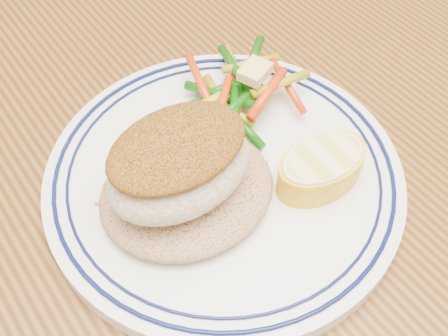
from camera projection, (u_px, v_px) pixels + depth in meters
dining_table at (195, 306)px, 0.46m from camera, size 1.50×0.90×0.75m
plate at (224, 177)px, 0.41m from camera, size 0.26×0.26×0.02m
rice_pilaf at (187, 187)px, 0.38m from camera, size 0.12×0.11×0.02m
fish_fillet at (179, 163)px, 0.35m from camera, size 0.10×0.07×0.05m
vegetable_pile at (237, 91)px, 0.44m from camera, size 0.10×0.10×0.03m
butter_pat at (255, 72)px, 0.42m from camera, size 0.03×0.03×0.01m
lemon_wedge at (321, 167)px, 0.39m from camera, size 0.07×0.07×0.03m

